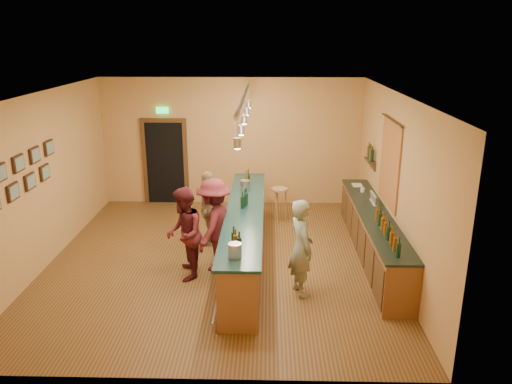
{
  "coord_description": "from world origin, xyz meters",
  "views": [
    {
      "loc": [
        0.92,
        -8.81,
        4.2
      ],
      "look_at": [
        0.7,
        0.2,
        1.33
      ],
      "focal_mm": 35.0,
      "sensor_mm": 36.0,
      "label": 1
    }
  ],
  "objects_px": {
    "back_counter": "(373,235)",
    "bar_stool": "(280,194)",
    "customer_a": "(184,234)",
    "tasting_bar": "(245,231)",
    "bartender": "(301,248)",
    "customer_c": "(214,225)",
    "customer_b": "(209,208)"
  },
  "relations": [
    {
      "from": "back_counter",
      "to": "customer_c",
      "type": "height_order",
      "value": "customer_c"
    },
    {
      "from": "back_counter",
      "to": "bartender",
      "type": "xyz_separation_m",
      "value": [
        -1.49,
        -1.42,
        0.35
      ]
    },
    {
      "from": "tasting_bar",
      "to": "bar_stool",
      "type": "height_order",
      "value": "tasting_bar"
    },
    {
      "from": "customer_a",
      "to": "tasting_bar",
      "type": "bearing_deg",
      "value": 116.41
    },
    {
      "from": "customer_c",
      "to": "tasting_bar",
      "type": "bearing_deg",
      "value": 136.24
    },
    {
      "from": "tasting_bar",
      "to": "bartender",
      "type": "distance_m",
      "value": 1.6
    },
    {
      "from": "bartender",
      "to": "bar_stool",
      "type": "height_order",
      "value": "bartender"
    },
    {
      "from": "tasting_bar",
      "to": "customer_a",
      "type": "height_order",
      "value": "customer_a"
    },
    {
      "from": "bar_stool",
      "to": "customer_c",
      "type": "bearing_deg",
      "value": -116.37
    },
    {
      "from": "customer_b",
      "to": "customer_c",
      "type": "height_order",
      "value": "customer_c"
    },
    {
      "from": "tasting_bar",
      "to": "customer_b",
      "type": "height_order",
      "value": "customer_b"
    },
    {
      "from": "bartender",
      "to": "tasting_bar",
      "type": "bearing_deg",
      "value": 21.25
    },
    {
      "from": "back_counter",
      "to": "customer_a",
      "type": "bearing_deg",
      "value": -165.95
    },
    {
      "from": "bartender",
      "to": "customer_a",
      "type": "xyz_separation_m",
      "value": [
        -2.03,
        0.54,
        0.0
      ]
    },
    {
      "from": "bartender",
      "to": "customer_c",
      "type": "bearing_deg",
      "value": 42.0
    },
    {
      "from": "customer_a",
      "to": "bartender",
      "type": "bearing_deg",
      "value": 67.62
    },
    {
      "from": "customer_a",
      "to": "bar_stool",
      "type": "bearing_deg",
      "value": 141.48
    },
    {
      "from": "back_counter",
      "to": "customer_a",
      "type": "xyz_separation_m",
      "value": [
        -3.52,
        -0.88,
        0.35
      ]
    },
    {
      "from": "customer_c",
      "to": "bar_stool",
      "type": "distance_m",
      "value": 2.83
    },
    {
      "from": "customer_a",
      "to": "bar_stool",
      "type": "relative_size",
      "value": 2.11
    },
    {
      "from": "bartender",
      "to": "bar_stool",
      "type": "relative_size",
      "value": 2.1
    },
    {
      "from": "bartender",
      "to": "customer_a",
      "type": "relative_size",
      "value": 1.0
    },
    {
      "from": "back_counter",
      "to": "bar_stool",
      "type": "distance_m",
      "value": 2.69
    },
    {
      "from": "customer_b",
      "to": "customer_a",
      "type": "bearing_deg",
      "value": -3.91
    },
    {
      "from": "back_counter",
      "to": "tasting_bar",
      "type": "distance_m",
      "value": 2.49
    },
    {
      "from": "tasting_bar",
      "to": "bartender",
      "type": "relative_size",
      "value": 3.06
    },
    {
      "from": "tasting_bar",
      "to": "customer_a",
      "type": "bearing_deg",
      "value": -146.08
    },
    {
      "from": "back_counter",
      "to": "customer_b",
      "type": "relative_size",
      "value": 2.91
    },
    {
      "from": "back_counter",
      "to": "customer_b",
      "type": "height_order",
      "value": "customer_b"
    },
    {
      "from": "customer_c",
      "to": "bar_stool",
      "type": "height_order",
      "value": "customer_c"
    },
    {
      "from": "customer_b",
      "to": "back_counter",
      "type": "bearing_deg",
      "value": 84.14
    },
    {
      "from": "tasting_bar",
      "to": "customer_c",
      "type": "xyz_separation_m",
      "value": [
        -0.55,
        -0.33,
        0.26
      ]
    }
  ]
}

